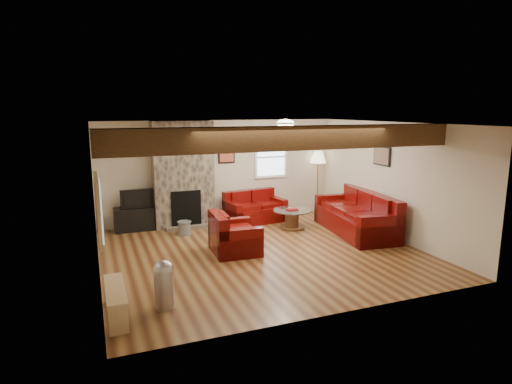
% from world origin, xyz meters
% --- Properties ---
extents(room, '(8.00, 8.00, 8.00)m').
position_xyz_m(room, '(0.00, 0.00, 1.25)').
color(room, '#542C16').
rests_on(room, ground).
extents(floor, '(6.00, 6.00, 0.00)m').
position_xyz_m(floor, '(0.00, 0.00, 0.00)').
color(floor, '#542C16').
rests_on(floor, ground).
extents(oak_beam, '(6.00, 0.36, 0.38)m').
position_xyz_m(oak_beam, '(0.00, -1.25, 2.31)').
color(oak_beam, '#381F10').
rests_on(oak_beam, room).
extents(chimney_breast, '(1.40, 0.67, 2.50)m').
position_xyz_m(chimney_breast, '(-1.00, 2.49, 1.22)').
color(chimney_breast, '#322E27').
rests_on(chimney_breast, floor).
extents(back_window, '(0.90, 0.08, 1.10)m').
position_xyz_m(back_window, '(1.35, 2.71, 1.55)').
color(back_window, white).
rests_on(back_window, room).
extents(hatch_window, '(0.08, 1.00, 0.90)m').
position_xyz_m(hatch_window, '(-2.96, -1.50, 1.45)').
color(hatch_window, tan).
rests_on(hatch_window, room).
extents(ceiling_dome, '(0.40, 0.40, 0.18)m').
position_xyz_m(ceiling_dome, '(0.90, 0.90, 2.44)').
color(ceiling_dome, white).
rests_on(ceiling_dome, room).
extents(artwork_back, '(0.42, 0.06, 0.52)m').
position_xyz_m(artwork_back, '(0.15, 2.71, 1.70)').
color(artwork_back, black).
rests_on(artwork_back, room).
extents(artwork_right, '(0.06, 0.55, 0.42)m').
position_xyz_m(artwork_right, '(2.96, 0.30, 1.75)').
color(artwork_right, black).
rests_on(artwork_right, room).
extents(sofa_three, '(1.28, 2.49, 0.92)m').
position_xyz_m(sofa_three, '(2.48, 0.50, 0.46)').
color(sofa_three, '#490905').
rests_on(sofa_three, floor).
extents(loveseat, '(1.53, 1.02, 0.76)m').
position_xyz_m(loveseat, '(0.72, 2.23, 0.38)').
color(loveseat, '#490905').
rests_on(loveseat, floor).
extents(armchair_red, '(0.91, 1.02, 0.79)m').
position_xyz_m(armchair_red, '(-0.49, 0.21, 0.40)').
color(armchair_red, '#490905').
rests_on(armchair_red, floor).
extents(coffee_table, '(0.91, 0.91, 0.47)m').
position_xyz_m(coffee_table, '(1.31, 1.34, 0.22)').
color(coffee_table, '#472B17').
rests_on(coffee_table, floor).
extents(tv_cabinet, '(1.07, 0.43, 0.54)m').
position_xyz_m(tv_cabinet, '(-2.07, 2.53, 0.27)').
color(tv_cabinet, black).
rests_on(tv_cabinet, floor).
extents(television, '(0.76, 0.10, 0.44)m').
position_xyz_m(television, '(-2.07, 2.53, 0.75)').
color(television, black).
rests_on(television, tv_cabinet).
extents(floor_lamp, '(0.43, 0.43, 1.67)m').
position_xyz_m(floor_lamp, '(2.60, 2.46, 1.43)').
color(floor_lamp, tan).
rests_on(floor_lamp, floor).
extents(pine_bench, '(0.26, 1.10, 0.41)m').
position_xyz_m(pine_bench, '(-2.83, -1.74, 0.21)').
color(pine_bench, tan).
rests_on(pine_bench, floor).
extents(pedal_bin, '(0.33, 0.33, 0.71)m').
position_xyz_m(pedal_bin, '(-2.18, -1.72, 0.35)').
color(pedal_bin, '#B0B0B5').
rests_on(pedal_bin, floor).
extents(coal_bucket, '(0.33, 0.33, 0.31)m').
position_xyz_m(coal_bucket, '(-1.16, 1.77, 0.16)').
color(coal_bucket, gray).
rests_on(coal_bucket, floor).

